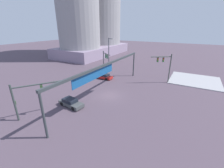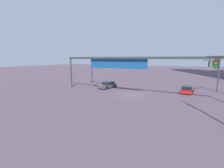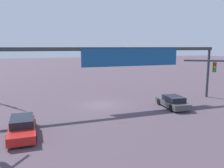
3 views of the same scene
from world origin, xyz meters
The scene contains 4 objects.
ground_plane centered at (0.00, 0.00, 0.00)m, with size 214.01×214.01×0.00m, color #50414E.
overhead_sign_gantry centered at (-0.82, 0.80, 5.09)m, with size 26.67×0.43×5.95m.
sedan_car_approaching centered at (-6.35, 3.59, 0.57)m, with size 2.14×4.40×1.21m.
sedan_car_waiting_far centered at (7.59, 6.28, 0.57)m, with size 1.83×4.63×1.21m.
Camera 3 is at (6.98, 22.61, 6.01)m, focal length 37.12 mm.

